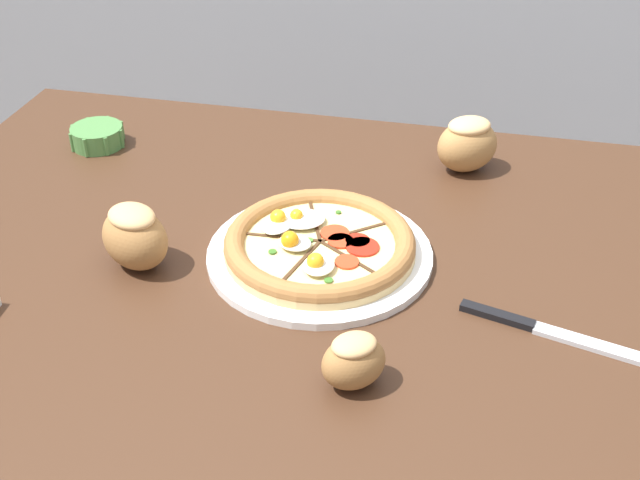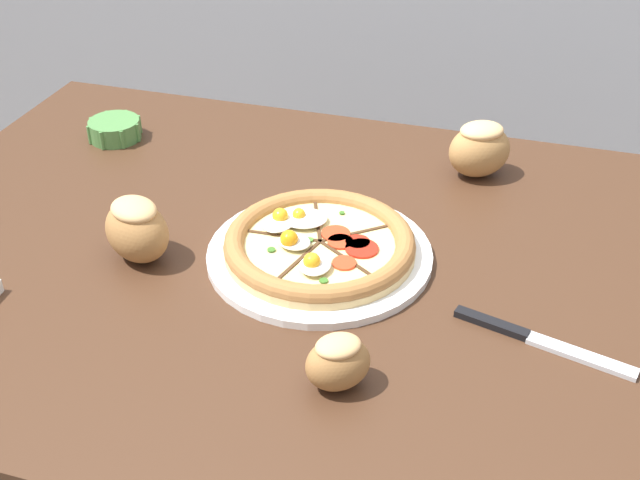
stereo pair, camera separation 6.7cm
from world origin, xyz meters
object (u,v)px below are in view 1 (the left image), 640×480
object	(u,v)px
pizza	(319,246)
knife_main	(546,331)
dining_table	(267,304)
bread_piece_mid	(467,143)
bread_piece_near	(135,236)
bread_piece_far	(354,360)
ramekin_bowl	(97,136)

from	to	relation	value
pizza	knife_main	bearing A→B (deg)	-17.46
dining_table	knife_main	world-z (taller)	knife_main
pizza	bread_piece_mid	size ratio (longest dim) A/B	2.46
pizza	bread_piece_near	xyz separation A→B (m)	(-0.25, -0.08, 0.03)
pizza	knife_main	distance (m)	0.34
bread_piece_far	pizza	bearing A→B (deg)	111.42
ramekin_bowl	knife_main	distance (m)	0.87
pizza	knife_main	world-z (taller)	pizza
bread_piece_near	knife_main	xyz separation A→B (m)	(0.57, -0.03, -0.05)
bread_piece_near	bread_piece_far	bearing A→B (deg)	-26.16
ramekin_bowl	knife_main	world-z (taller)	ramekin_bowl
bread_piece_far	dining_table	bearing A→B (deg)	126.28
knife_main	pizza	bearing A→B (deg)	177.02
ramekin_bowl	knife_main	size ratio (longest dim) A/B	0.43
ramekin_bowl	pizza	bearing A→B (deg)	-28.55
bread_piece_far	bread_piece_near	bearing A→B (deg)	153.84
bread_piece_mid	knife_main	world-z (taller)	bread_piece_mid
ramekin_bowl	bread_piece_mid	xyz separation A→B (m)	(0.66, 0.06, 0.03)
bread_piece_mid	knife_main	distance (m)	0.44
bread_piece_near	bread_piece_far	xyz separation A→B (m)	(0.35, -0.17, -0.01)
bread_piece_near	bread_piece_mid	bearing A→B (deg)	41.55
bread_piece_mid	knife_main	size ratio (longest dim) A/B	0.57
dining_table	bread_piece_near	size ratio (longest dim) A/B	9.35
knife_main	bread_piece_mid	bearing A→B (deg)	122.44
dining_table	bread_piece_mid	size ratio (longest dim) A/B	9.17
bread_piece_near	pizza	bearing A→B (deg)	16.81
bread_piece_far	bread_piece_mid	bearing A→B (deg)	80.70
pizza	knife_main	size ratio (longest dim) A/B	1.41
ramekin_bowl	bread_piece_mid	world-z (taller)	bread_piece_mid
dining_table	bread_piece_mid	distance (m)	0.44
ramekin_bowl	bread_piece_mid	distance (m)	0.66
dining_table	bread_piece_mid	xyz separation A→B (m)	(0.27, 0.31, 0.15)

